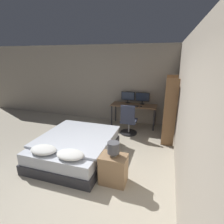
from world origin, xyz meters
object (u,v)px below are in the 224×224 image
(monitor_left, at_px, (128,97))
(computer_mouse, at_px, (141,106))
(keyboard, at_px, (133,106))
(nightstand, at_px, (113,169))
(desk, at_px, (134,108))
(office_chair, at_px, (128,123))
(bedside_lamp, at_px, (113,148))
(bed, at_px, (76,147))
(monitor_right, at_px, (142,98))
(bookshelf, at_px, (170,107))

(monitor_left, distance_m, computer_mouse, 0.67)
(keyboard, bearing_deg, computer_mouse, 0.00)
(keyboard, height_order, computer_mouse, computer_mouse)
(nightstand, xyz_separation_m, desk, (-0.19, 2.95, 0.37))
(monitor_left, xyz_separation_m, office_chair, (0.24, -0.92, -0.60))
(bedside_lamp, height_order, office_chair, office_chair)
(nightstand, xyz_separation_m, monitor_left, (-0.44, 3.14, 0.69))
(bed, bearing_deg, desk, 68.89)
(bed, height_order, computer_mouse, computer_mouse)
(bedside_lamp, xyz_separation_m, keyboard, (-0.19, 2.77, 0.02))
(office_chair, bearing_deg, monitor_right, 74.04)
(bedside_lamp, distance_m, keyboard, 2.78)
(bedside_lamp, relative_size, computer_mouse, 3.90)
(bedside_lamp, height_order, desk, bedside_lamp)
(office_chair, xyz_separation_m, bookshelf, (1.15, -0.06, 0.61))
(monitor_left, bearing_deg, monitor_right, 0.00)
(monitor_left, distance_m, office_chair, 1.12)
(bedside_lamp, height_order, computer_mouse, bedside_lamp)
(keyboard, relative_size, office_chair, 0.38)
(desk, xyz_separation_m, computer_mouse, (0.27, -0.18, 0.11))
(office_chair, bearing_deg, nightstand, -84.81)
(monitor_right, height_order, computer_mouse, monitor_right)
(keyboard, bearing_deg, monitor_right, 55.66)
(office_chair, bearing_deg, bookshelf, -2.83)
(nightstand, height_order, bookshelf, bookshelf)
(desk, xyz_separation_m, monitor_right, (0.25, 0.19, 0.32))
(bed, relative_size, office_chair, 2.06)
(bed, distance_m, keyboard, 2.44)
(bed, relative_size, bedside_lamp, 7.21)
(bed, distance_m, bedside_lamp, 1.33)
(nightstand, bearing_deg, monitor_left, 98.02)
(monitor_right, bearing_deg, computer_mouse, -86.70)
(monitor_right, relative_size, keyboard, 1.29)
(nightstand, distance_m, monitor_left, 3.24)
(monitor_right, distance_m, computer_mouse, 0.42)
(bedside_lamp, bearing_deg, monitor_right, 88.89)
(monitor_right, height_order, keyboard, monitor_right)
(desk, bearing_deg, office_chair, -90.87)
(monitor_right, xyz_separation_m, bookshelf, (0.89, -0.97, 0.01))
(bed, distance_m, nightstand, 1.25)
(bedside_lamp, bearing_deg, monitor_left, 98.02)
(bed, distance_m, bookshelf, 2.71)
(monitor_left, bearing_deg, computer_mouse, -35.08)
(monitor_right, bearing_deg, office_chair, -105.96)
(bed, bearing_deg, computer_mouse, 61.55)
(bed, height_order, nightstand, bed)
(keyboard, bearing_deg, bed, -112.69)
(bed, bearing_deg, bedside_lamp, -27.10)
(keyboard, distance_m, bookshelf, 1.31)
(desk, distance_m, computer_mouse, 0.35)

